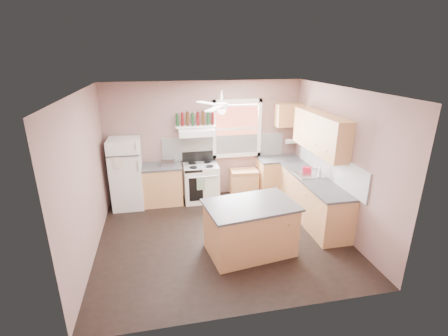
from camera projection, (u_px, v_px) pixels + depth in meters
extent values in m
plane|color=black|center=(222.00, 236.00, 6.14)|extent=(4.50, 4.50, 0.00)
plane|color=white|center=(222.00, 90.00, 5.24)|extent=(4.50, 4.50, 0.00)
cube|color=#86635D|center=(205.00, 140.00, 7.56)|extent=(4.50, 0.05, 2.70)
cube|color=#86635D|center=(340.00, 161.00, 6.12)|extent=(0.05, 4.00, 2.70)
cube|color=#86635D|center=(84.00, 178.00, 5.26)|extent=(0.05, 4.00, 2.70)
cube|color=white|center=(224.00, 147.00, 7.66)|extent=(2.90, 0.03, 0.55)
cube|color=white|center=(329.00, 164.00, 6.44)|extent=(0.03, 2.60, 0.55)
cube|color=brown|center=(237.00, 129.00, 7.58)|extent=(1.00, 0.02, 1.20)
cube|color=white|center=(237.00, 129.00, 7.55)|extent=(1.16, 0.07, 1.36)
cube|color=white|center=(127.00, 174.00, 7.07)|extent=(0.67, 0.65, 1.56)
cube|color=tan|center=(162.00, 185.00, 7.36)|extent=(0.90, 0.60, 0.86)
cube|color=#3E3E40|center=(160.00, 167.00, 7.21)|extent=(0.92, 0.62, 0.04)
cube|color=silver|center=(168.00, 162.00, 7.15)|extent=(0.30, 0.20, 0.18)
cube|color=white|center=(201.00, 183.00, 7.51)|extent=(0.79, 0.65, 0.86)
cube|color=white|center=(196.00, 132.00, 7.17)|extent=(0.78, 0.50, 0.14)
cube|color=white|center=(196.00, 126.00, 7.25)|extent=(0.90, 0.26, 0.03)
cube|color=tan|center=(244.00, 182.00, 7.81)|extent=(0.67, 0.47, 0.64)
cube|color=tan|center=(279.00, 176.00, 7.89)|extent=(1.00, 0.60, 0.86)
cube|color=tan|center=(312.00, 200.00, 6.64)|extent=(0.60, 2.20, 0.86)
cube|color=#3E3E40|center=(280.00, 159.00, 7.74)|extent=(1.02, 0.62, 0.04)
cube|color=#3E3E40|center=(314.00, 179.00, 6.49)|extent=(0.62, 2.22, 0.04)
cube|color=silver|center=(310.00, 175.00, 6.67)|extent=(0.55, 0.45, 0.03)
cylinder|color=silver|center=(317.00, 171.00, 6.67)|extent=(0.03, 0.03, 0.14)
cube|color=tan|center=(320.00, 133.00, 6.40)|extent=(0.33, 1.80, 0.76)
cube|color=tan|center=(288.00, 115.00, 7.56)|extent=(0.60, 0.33, 0.52)
cylinder|color=white|center=(291.00, 141.00, 7.83)|extent=(0.26, 0.12, 0.12)
cube|color=tan|center=(250.00, 229.00, 5.53)|extent=(1.52, 1.09, 0.86)
cube|color=#3E3E40|center=(251.00, 205.00, 5.38)|extent=(1.61, 1.18, 0.04)
cylinder|color=white|center=(222.00, 106.00, 5.32)|extent=(0.20, 0.20, 0.08)
imported|color=silver|center=(320.00, 172.00, 6.50)|extent=(0.11, 0.11, 0.24)
cube|color=red|center=(307.00, 169.00, 6.83)|extent=(0.21, 0.18, 0.10)
cylinder|color=#143819|center=(177.00, 120.00, 7.12)|extent=(0.06, 0.06, 0.27)
cylinder|color=#590F0F|center=(182.00, 120.00, 7.14)|extent=(0.06, 0.06, 0.29)
cylinder|color=#3F230F|center=(188.00, 119.00, 7.16)|extent=(0.06, 0.06, 0.31)
cylinder|color=#143819|center=(193.00, 120.00, 7.19)|extent=(0.06, 0.06, 0.27)
cylinder|color=#590F0F|center=(198.00, 119.00, 7.20)|extent=(0.06, 0.06, 0.29)
cylinder|color=#3F230F|center=(203.00, 118.00, 7.22)|extent=(0.06, 0.06, 0.31)
cylinder|color=#143819|center=(208.00, 119.00, 7.25)|extent=(0.06, 0.06, 0.27)
cylinder|color=#590F0F|center=(213.00, 118.00, 7.27)|extent=(0.06, 0.06, 0.29)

